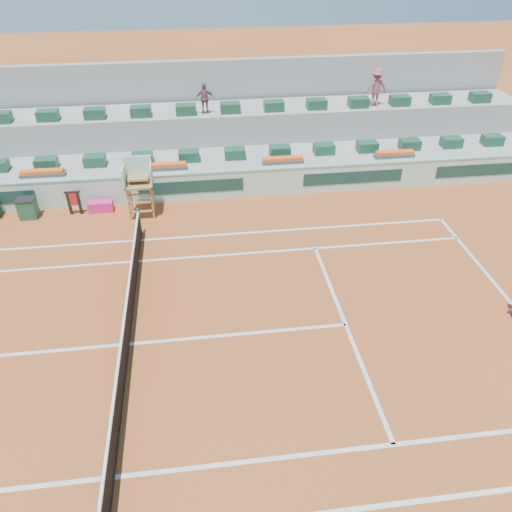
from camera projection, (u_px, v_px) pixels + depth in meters
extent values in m
plane|color=brown|center=(129.00, 344.00, 14.32)|extent=(90.00, 90.00, 0.00)
cube|color=#989895|center=(146.00, 167.00, 22.66)|extent=(36.00, 4.00, 1.20)
cube|color=#989895|center=(146.00, 139.00, 23.55)|extent=(36.00, 2.40, 2.60)
cube|color=#989895|center=(145.00, 109.00, 24.33)|extent=(36.00, 0.40, 4.40)
cube|color=#DD1C7C|center=(101.00, 206.00, 20.46)|extent=(0.97, 0.43, 0.43)
imported|color=#734D57|center=(205.00, 98.00, 22.22)|extent=(0.82, 0.37, 1.37)
imported|color=#934951|center=(376.00, 87.00, 23.02)|extent=(1.16, 0.74, 1.71)
cube|color=silver|center=(141.00, 240.00, 18.77)|extent=(23.77, 0.12, 0.01)
cube|color=silver|center=(114.00, 477.00, 10.98)|extent=(23.77, 0.12, 0.01)
cube|color=silver|center=(138.00, 261.00, 17.66)|extent=(23.77, 0.12, 0.01)
cube|color=silver|center=(346.00, 325.00, 14.99)|extent=(0.12, 8.23, 0.01)
cube|color=silver|center=(129.00, 344.00, 14.32)|extent=(12.80, 0.12, 0.01)
cube|color=silver|center=(512.00, 310.00, 15.54)|extent=(0.30, 0.12, 0.01)
cube|color=black|center=(127.00, 333.00, 14.06)|extent=(0.03, 11.87, 0.92)
cube|color=silver|center=(124.00, 319.00, 13.77)|extent=(0.06, 11.87, 0.07)
cylinder|color=#1F4830|center=(140.00, 222.00, 18.82)|extent=(0.10, 0.10, 1.10)
cube|color=#ACD8C0|center=(143.00, 189.00, 20.87)|extent=(36.00, 0.30, 1.20)
cube|color=#7CA798|center=(141.00, 175.00, 20.51)|extent=(36.00, 0.34, 0.06)
cube|color=#143932|center=(191.00, 187.00, 20.92)|extent=(4.40, 0.02, 0.56)
cube|color=#143932|center=(353.00, 178.00, 21.65)|extent=(4.40, 0.02, 0.56)
cube|color=#143932|center=(483.00, 170.00, 22.27)|extent=(4.40, 0.02, 0.56)
cube|color=olive|center=(129.00, 205.00, 19.61)|extent=(0.08, 0.08, 1.35)
cube|color=olive|center=(152.00, 204.00, 19.70)|extent=(0.08, 0.08, 1.35)
cube|color=olive|center=(131.00, 197.00, 20.18)|extent=(0.08, 0.08, 1.35)
cube|color=olive|center=(153.00, 195.00, 20.27)|extent=(0.08, 0.08, 1.35)
cube|color=olive|center=(139.00, 184.00, 19.53)|extent=(1.10, 0.90, 0.08)
cube|color=#ACD8C0|center=(138.00, 168.00, 19.54)|extent=(1.10, 0.08, 1.00)
cube|color=#ACD8C0|center=(124.00, 176.00, 19.27)|extent=(0.06, 0.90, 0.80)
cube|color=#ACD8C0|center=(151.00, 175.00, 19.37)|extent=(0.06, 0.90, 0.80)
cube|color=olive|center=(138.00, 177.00, 19.47)|extent=(0.80, 0.60, 0.08)
cube|color=olive|center=(142.00, 212.00, 19.84)|extent=(0.90, 0.08, 0.06)
cube|color=olive|center=(141.00, 203.00, 19.61)|extent=(0.90, 0.08, 0.06)
cube|color=olive|center=(139.00, 195.00, 19.41)|extent=(0.90, 0.08, 0.06)
cube|color=#17462F|center=(46.00, 163.00, 21.04)|extent=(0.90, 0.60, 0.44)
cube|color=#17462F|center=(95.00, 161.00, 21.25)|extent=(0.90, 0.60, 0.44)
cube|color=#17462F|center=(142.00, 158.00, 21.46)|extent=(0.90, 0.60, 0.44)
cube|color=#17462F|center=(189.00, 156.00, 21.66)|extent=(0.90, 0.60, 0.44)
cube|color=#17462F|center=(235.00, 153.00, 21.87)|extent=(0.90, 0.60, 0.44)
cube|color=#17462F|center=(280.00, 151.00, 22.08)|extent=(0.90, 0.60, 0.44)
cube|color=#17462F|center=(324.00, 149.00, 22.29)|extent=(0.90, 0.60, 0.44)
cube|color=#17462F|center=(367.00, 147.00, 22.50)|extent=(0.90, 0.60, 0.44)
cube|color=#17462F|center=(410.00, 144.00, 22.70)|extent=(0.90, 0.60, 0.44)
cube|color=#17462F|center=(451.00, 142.00, 22.91)|extent=(0.90, 0.60, 0.44)
cube|color=#17462F|center=(492.00, 140.00, 23.12)|extent=(0.90, 0.60, 0.44)
cube|color=#17462F|center=(0.00, 117.00, 21.57)|extent=(0.90, 0.60, 0.44)
cube|color=#17462F|center=(48.00, 115.00, 21.78)|extent=(0.90, 0.60, 0.44)
cube|color=#17462F|center=(95.00, 113.00, 21.98)|extent=(0.90, 0.60, 0.44)
cube|color=#17462F|center=(141.00, 111.00, 22.19)|extent=(0.90, 0.60, 0.44)
cube|color=#17462F|center=(186.00, 109.00, 22.40)|extent=(0.90, 0.60, 0.44)
cube|color=#17462F|center=(230.00, 108.00, 22.61)|extent=(0.90, 0.60, 0.44)
cube|color=#17462F|center=(274.00, 106.00, 22.82)|extent=(0.90, 0.60, 0.44)
cube|color=#17462F|center=(316.00, 104.00, 23.02)|extent=(0.90, 0.60, 0.44)
cube|color=#17462F|center=(358.00, 102.00, 23.23)|extent=(0.90, 0.60, 0.44)
cube|color=#17462F|center=(400.00, 100.00, 23.44)|extent=(0.90, 0.60, 0.44)
cube|color=#17462F|center=(440.00, 99.00, 23.65)|extent=(0.90, 0.60, 0.44)
cube|color=#17462F|center=(480.00, 97.00, 23.86)|extent=(0.90, 0.60, 0.44)
cube|color=#4C4C4C|center=(43.00, 174.00, 20.47)|extent=(1.80, 0.36, 0.16)
cube|color=#F85114|center=(42.00, 171.00, 20.39)|extent=(1.70, 0.32, 0.12)
cube|color=#4C4C4C|center=(166.00, 168.00, 20.99)|extent=(1.80, 0.36, 0.16)
cube|color=#F85114|center=(165.00, 165.00, 20.91)|extent=(1.70, 0.32, 0.12)
cube|color=#4C4C4C|center=(283.00, 161.00, 21.51)|extent=(1.80, 0.36, 0.16)
cube|color=#F85114|center=(283.00, 158.00, 21.43)|extent=(1.70, 0.32, 0.12)
cube|color=#4C4C4C|center=(394.00, 155.00, 22.03)|extent=(1.80, 0.36, 0.16)
cube|color=#F85114|center=(395.00, 152.00, 21.95)|extent=(1.70, 0.32, 0.12)
cube|color=#184931|center=(28.00, 208.00, 19.94)|extent=(0.68, 0.58, 0.80)
cube|color=black|center=(25.00, 199.00, 19.70)|extent=(0.71, 0.62, 0.04)
cube|color=black|center=(69.00, 203.00, 20.08)|extent=(0.10, 0.10, 1.00)
cube|color=black|center=(79.00, 203.00, 20.12)|extent=(0.10, 0.10, 1.00)
cube|color=black|center=(72.00, 192.00, 19.81)|extent=(0.62, 0.08, 0.06)
cube|color=red|center=(73.00, 199.00, 19.97)|extent=(0.46, 0.04, 0.56)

